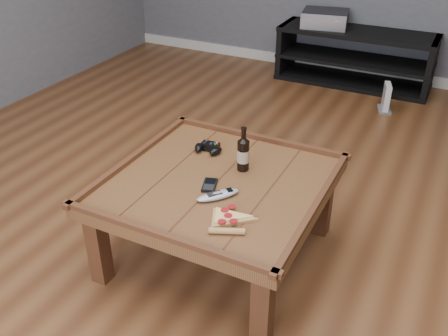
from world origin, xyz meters
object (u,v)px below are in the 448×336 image
at_px(smartphone, 210,185).
at_px(av_receiver, 325,19).
at_px(remote_control, 218,195).
at_px(media_console, 354,58).
at_px(coffee_table, 218,191).
at_px(game_console, 386,99).
at_px(pizza_slice, 228,219).
at_px(game_controller, 208,148).
at_px(beer_bottle, 243,153).

relative_size(smartphone, av_receiver, 0.28).
bearing_deg(smartphone, remote_control, -58.25).
bearing_deg(av_receiver, remote_control, -92.76).
bearing_deg(media_console, coffee_table, -90.00).
bearing_deg(game_console, media_console, 113.29).
relative_size(pizza_slice, av_receiver, 0.68).
distance_m(smartphone, av_receiver, 2.83).
bearing_deg(pizza_slice, av_receiver, 75.86).
relative_size(smartphone, remote_control, 0.64).
height_order(media_console, remote_control, media_console).
xyz_separation_m(coffee_table, pizza_slice, (0.19, -0.27, 0.07)).
height_order(pizza_slice, av_receiver, av_receiver).
bearing_deg(coffee_table, av_receiver, 96.50).
distance_m(pizza_slice, game_console, 2.55).
bearing_deg(remote_control, game_console, 121.29).
bearing_deg(game_controller, remote_control, -58.38).
height_order(game_controller, game_console, game_controller).
xyz_separation_m(coffee_table, media_console, (0.00, 2.75, -0.15)).
bearing_deg(pizza_slice, game_console, 61.42).
bearing_deg(game_controller, coffee_table, -55.23).
height_order(beer_bottle, av_receiver, beer_bottle).
bearing_deg(av_receiver, game_console, -44.73).
height_order(pizza_slice, game_console, pizza_slice).
bearing_deg(media_console, game_console, -50.77).
distance_m(pizza_slice, smartphone, 0.28).
bearing_deg(game_controller, game_console, 71.47).
height_order(coffee_table, remote_control, remote_control).
xyz_separation_m(beer_bottle, game_console, (0.35, 2.10, -0.44)).
distance_m(remote_control, game_console, 2.43).
bearing_deg(beer_bottle, remote_control, -89.06).
bearing_deg(smartphone, beer_bottle, 52.51).
bearing_deg(game_controller, beer_bottle, -22.05).
relative_size(remote_control, av_receiver, 0.44).
xyz_separation_m(av_receiver, game_console, (0.72, -0.49, -0.47)).
xyz_separation_m(coffee_table, remote_control, (0.07, -0.13, 0.07)).
height_order(remote_control, av_receiver, av_receiver).
distance_m(coffee_table, game_controller, 0.31).
height_order(media_console, game_controller, media_console).
bearing_deg(remote_control, media_console, 130.77).
bearing_deg(coffee_table, beer_bottle, 67.49).
bearing_deg(av_receiver, coffee_table, -93.78).
bearing_deg(media_console, pizza_slice, -86.49).
distance_m(media_console, game_controller, 2.53).
bearing_deg(game_console, pizza_slice, -110.98).
height_order(beer_bottle, pizza_slice, beer_bottle).
bearing_deg(coffee_table, smartphone, -100.86).
distance_m(coffee_table, remote_control, 0.16).
relative_size(media_console, smartphone, 11.04).
bearing_deg(media_console, remote_control, -88.67).
distance_m(media_console, remote_control, 2.89).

